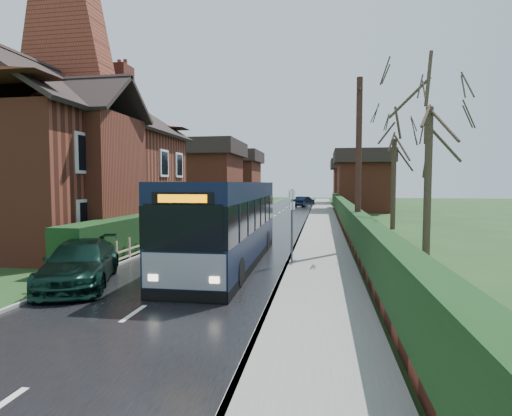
% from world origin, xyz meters
% --- Properties ---
extents(ground, '(140.00, 140.00, 0.00)m').
position_xyz_m(ground, '(0.00, 0.00, 0.00)').
color(ground, '#284B20').
rests_on(ground, ground).
extents(road, '(6.00, 100.00, 0.02)m').
position_xyz_m(road, '(0.00, 10.00, 0.01)').
color(road, black).
rests_on(road, ground).
extents(pavement, '(2.50, 100.00, 0.14)m').
position_xyz_m(pavement, '(4.25, 10.00, 0.07)').
color(pavement, slate).
rests_on(pavement, ground).
extents(kerb_right, '(0.12, 100.00, 0.14)m').
position_xyz_m(kerb_right, '(3.05, 10.00, 0.07)').
color(kerb_right, gray).
rests_on(kerb_right, ground).
extents(kerb_left, '(0.12, 100.00, 0.10)m').
position_xyz_m(kerb_left, '(-3.05, 10.00, 0.05)').
color(kerb_left, gray).
rests_on(kerb_left, ground).
extents(front_hedge, '(1.20, 16.00, 1.60)m').
position_xyz_m(front_hedge, '(-3.90, 5.00, 0.80)').
color(front_hedge, black).
rests_on(front_hedge, ground).
extents(picket_fence, '(0.10, 16.00, 0.90)m').
position_xyz_m(picket_fence, '(-3.15, 5.00, 0.45)').
color(picket_fence, tan).
rests_on(picket_fence, ground).
extents(right_wall_hedge, '(0.60, 50.00, 1.80)m').
position_xyz_m(right_wall_hedge, '(5.80, 10.00, 1.02)').
color(right_wall_hedge, brown).
rests_on(right_wall_hedge, ground).
extents(brick_house, '(9.30, 14.60, 10.30)m').
position_xyz_m(brick_house, '(-8.73, 4.78, 4.38)').
color(brick_house, brown).
rests_on(brick_house, ground).
extents(bus, '(2.45, 10.12, 3.06)m').
position_xyz_m(bus, '(0.80, -0.04, 1.52)').
color(bus, black).
rests_on(bus, ground).
extents(car_silver, '(1.85, 4.07, 1.36)m').
position_xyz_m(car_silver, '(-1.50, 9.05, 0.68)').
color(car_silver, '#9E9EA2').
rests_on(car_silver, ground).
extents(car_green, '(3.30, 4.81, 1.29)m').
position_xyz_m(car_green, '(-2.82, -3.73, 0.65)').
color(car_green, black).
rests_on(car_green, ground).
extents(car_distant, '(2.68, 4.27, 1.33)m').
position_xyz_m(car_distant, '(2.00, 36.64, 0.66)').
color(car_distant, black).
rests_on(car_distant, ground).
extents(bus_stop_sign, '(0.22, 0.41, 2.81)m').
position_xyz_m(bus_stop_sign, '(3.20, 0.11, 1.85)').
color(bus_stop_sign, slate).
rests_on(bus_stop_sign, ground).
extents(telegraph_pole, '(0.26, 0.96, 7.49)m').
position_xyz_m(telegraph_pole, '(5.80, 3.13, 3.79)').
color(telegraph_pole, black).
rests_on(telegraph_pole, ground).
extents(tree_right_near, '(3.95, 3.95, 8.52)m').
position_xyz_m(tree_right_near, '(8.34, 1.99, 6.36)').
color(tree_right_near, '#392D21').
rests_on(tree_right_near, ground).
extents(tree_right_far, '(4.35, 4.35, 8.41)m').
position_xyz_m(tree_right_far, '(8.88, 12.73, 6.28)').
color(tree_right_far, '#34271F').
rests_on(tree_right_far, ground).
extents(tree_house_side, '(4.28, 4.28, 9.73)m').
position_xyz_m(tree_house_side, '(-11.01, 10.98, 7.27)').
color(tree_house_side, '#32241D').
rests_on(tree_house_side, ground).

